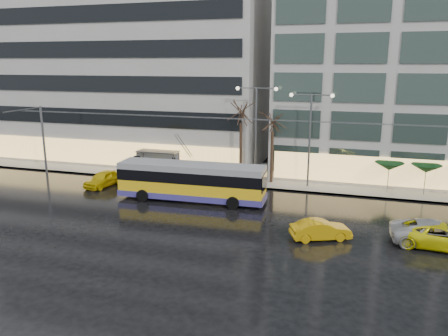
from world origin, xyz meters
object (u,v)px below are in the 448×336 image
at_px(bus_shelter, 156,157).
at_px(street_lamp_near, 256,121).
at_px(trolleybus, 191,183).
at_px(taxi_a, 104,179).

bearing_deg(bus_shelter, street_lamp_near, 0.63).
height_order(trolleybus, taxi_a, trolleybus).
bearing_deg(taxi_a, street_lamp_near, 29.93).
bearing_deg(bus_shelter, trolleybus, -46.12).
distance_m(trolleybus, taxi_a, 9.68).
relative_size(bus_shelter, street_lamp_near, 0.47).
height_order(street_lamp_near, taxi_a, street_lamp_near).
xyz_separation_m(bus_shelter, taxi_a, (-3.04, -4.97, -1.23)).
distance_m(street_lamp_near, taxi_a, 15.29).
height_order(trolleybus, bus_shelter, trolleybus).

